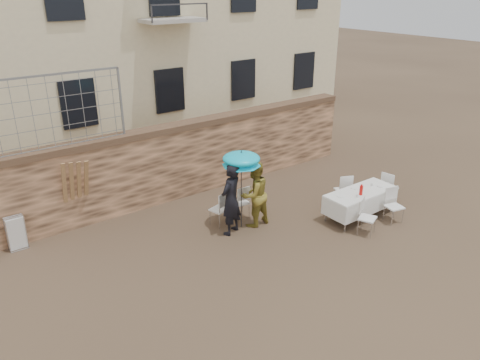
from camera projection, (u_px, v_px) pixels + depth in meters
ground at (284, 273)px, 10.48m from camera, size 80.00×80.00×0.00m
stone_wall at (173, 162)px, 13.75m from camera, size 13.00×0.50×2.20m
chain_link_fence at (59, 112)px, 11.32m from camera, size 3.20×0.06×1.80m
man_suit at (231, 199)px, 11.77m from camera, size 0.82×0.69×1.91m
woman_dress at (254, 194)px, 12.20m from camera, size 0.91×0.73×1.78m
umbrella at (241, 161)px, 11.70m from camera, size 0.99×0.99×1.98m
couple_chair_left at (219, 208)px, 12.36m from camera, size 0.58×0.58×0.96m
couple_chair_right at (240, 201)px, 12.75m from camera, size 0.51×0.51×0.96m
banquet_table at (361, 192)px, 12.68m from camera, size 2.10×0.85×0.78m
soda_bottle at (361, 190)px, 12.39m from camera, size 0.09×0.09×0.26m
table_chair_front_left at (367, 217)px, 11.90m from camera, size 0.63×0.63×0.96m
table_chair_front_right at (394, 206)px, 12.50m from camera, size 0.58×0.58×0.96m
table_chair_back at (343, 189)px, 13.48m from camera, size 0.64×0.64×0.96m
table_chair_side at (389, 187)px, 13.62m from camera, size 0.55×0.55×0.96m
chair_stack_right at (15, 231)px, 11.27m from camera, size 0.46×0.32×0.92m
wood_planks at (77, 194)px, 11.98m from camera, size 0.70×0.20×2.00m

